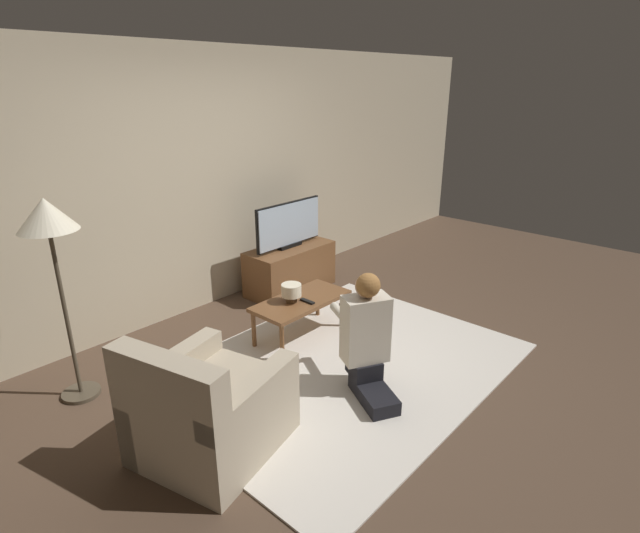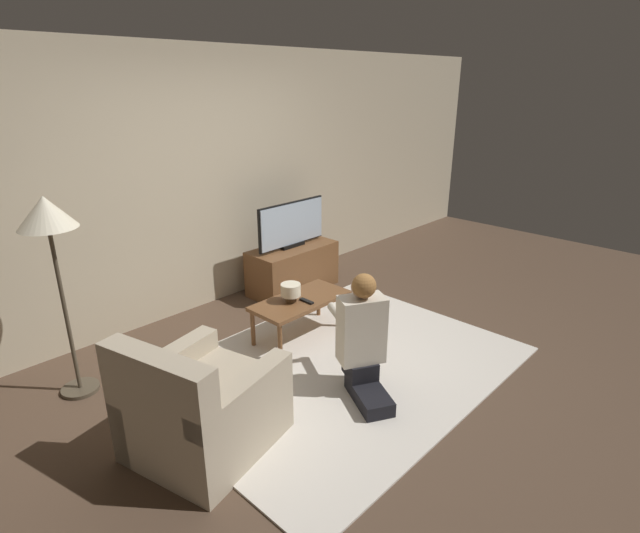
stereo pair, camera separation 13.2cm
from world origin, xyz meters
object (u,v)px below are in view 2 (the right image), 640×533
at_px(coffee_table, 301,303).
at_px(armchair, 202,410).
at_px(table_lamp, 291,291).
at_px(tv, 292,224).
at_px(person_kneeling, 362,337).
at_px(floor_lamp, 49,228).

xyz_separation_m(coffee_table, armchair, (-1.49, -0.62, -0.06)).
relative_size(coffee_table, armchair, 0.91).
distance_m(armchair, table_lamp, 1.54).
relative_size(tv, person_kneeling, 0.97).
height_order(armchair, table_lamp, armchair).
xyz_separation_m(armchair, table_lamp, (1.39, 0.64, 0.20)).
xyz_separation_m(coffee_table, person_kneeling, (-0.29, -0.96, 0.13)).
bearing_deg(table_lamp, tv, 45.98).
relative_size(tv, table_lamp, 5.18).
bearing_deg(person_kneeling, tv, -89.96).
bearing_deg(armchair, person_kneeling, -119.53).
bearing_deg(person_kneeling, coffee_table, -77.90).
bearing_deg(coffee_table, table_lamp, 167.22).
bearing_deg(person_kneeling, floor_lamp, -17.50).
xyz_separation_m(coffee_table, floor_lamp, (-1.79, 0.62, 0.97)).
relative_size(coffee_table, table_lamp, 5.16).
relative_size(floor_lamp, person_kneeling, 1.60).
bearing_deg(table_lamp, coffee_table, -12.78).
height_order(coffee_table, floor_lamp, floor_lamp).
distance_m(coffee_table, armchair, 1.61).
xyz_separation_m(person_kneeling, table_lamp, (0.19, 0.98, 0.02)).
bearing_deg(armchair, tv, -69.45).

